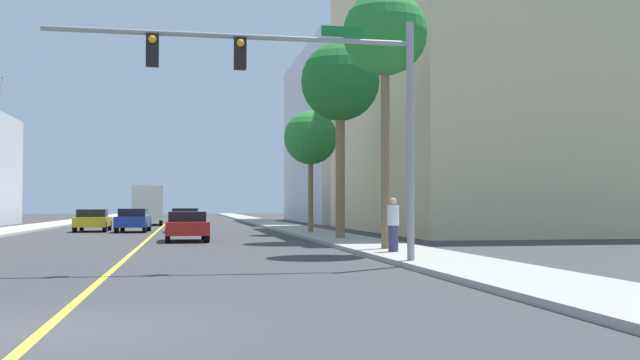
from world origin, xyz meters
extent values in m
plane|color=#38383A|center=(0.00, 42.00, 0.00)|extent=(192.00, 192.00, 0.00)
cube|color=beige|center=(-8.88, 42.00, 0.07)|extent=(2.97, 168.00, 0.15)
cube|color=#9E9B93|center=(8.88, 42.00, 0.07)|extent=(2.97, 168.00, 0.15)
cube|color=yellow|center=(0.00, 42.00, 0.00)|extent=(0.16, 144.00, 0.01)
cube|color=beige|center=(21.28, 33.31, 8.96)|extent=(16.77, 23.32, 17.93)
cube|color=silver|center=(20.47, 60.52, 8.42)|extent=(15.15, 23.89, 16.84)
cylinder|color=gray|center=(7.80, 8.77, 3.39)|extent=(0.20, 0.20, 6.49)
cylinder|color=gray|center=(3.01, 8.77, 6.05)|extent=(9.56, 0.14, 0.14)
cube|color=black|center=(3.17, 8.77, 5.60)|extent=(0.32, 0.24, 0.84)
sphere|color=orange|center=(3.17, 8.63, 5.85)|extent=(0.20, 0.20, 0.20)
cube|color=black|center=(0.94, 8.77, 5.60)|extent=(0.32, 0.24, 0.84)
sphere|color=orange|center=(0.94, 8.63, 5.85)|extent=(0.20, 0.20, 0.20)
cube|color=#147233|center=(5.88, 8.77, 6.30)|extent=(1.10, 0.04, 0.28)
cylinder|color=brown|center=(8.58, 14.05, 3.89)|extent=(0.30, 0.30, 7.49)
sphere|color=#287F33|center=(8.58, 14.05, 7.64)|extent=(2.95, 2.95, 2.95)
cone|color=#287F33|center=(9.47, 13.98, 7.44)|extent=(0.53, 1.42, 1.13)
cone|color=#287F33|center=(8.42, 14.92, 7.44)|extent=(1.39, 0.65, 1.53)
cone|color=#287F33|center=(7.70, 14.13, 7.44)|extent=(0.54, 1.41, 1.67)
cone|color=#287F33|center=(8.59, 13.17, 7.44)|extent=(1.42, 0.45, 1.48)
cylinder|color=brown|center=(8.72, 22.10, 3.73)|extent=(0.42, 0.42, 7.17)
sphere|color=#1E6B28|center=(8.72, 22.10, 7.32)|extent=(3.61, 3.61, 3.61)
cone|color=#1E6B28|center=(9.80, 21.99, 7.12)|extent=(0.58, 1.95, 1.43)
cone|color=#1E6B28|center=(8.75, 23.18, 7.12)|extent=(1.77, 0.50, 1.22)
cone|color=#1E6B28|center=(7.65, 22.23, 7.12)|extent=(0.60, 1.66, 1.35)
cone|color=#1E6B28|center=(8.59, 21.02, 7.12)|extent=(1.72, 0.62, 1.91)
cylinder|color=brown|center=(8.74, 30.14, 2.82)|extent=(0.29, 0.29, 5.34)
sphere|color=#287F33|center=(8.74, 30.14, 5.49)|extent=(3.06, 3.06, 3.06)
cone|color=#287F33|center=(9.64, 29.97, 5.29)|extent=(0.69, 1.67, 1.45)
cone|color=#287F33|center=(8.87, 31.05, 5.29)|extent=(1.50, 0.62, 1.56)
cone|color=#287F33|center=(7.83, 30.26, 5.29)|extent=(0.61, 1.76, 1.31)
cone|color=#287F33|center=(8.92, 29.24, 5.29)|extent=(1.58, 0.70, 1.68)
cube|color=red|center=(1.84, 23.34, 0.61)|extent=(1.97, 4.01, 0.58)
cube|color=black|center=(1.84, 23.34, 1.13)|extent=(1.70, 2.08, 0.44)
cylinder|color=black|center=(0.97, 24.75, 0.32)|extent=(0.23, 0.64, 0.64)
cylinder|color=black|center=(2.65, 24.79, 0.32)|extent=(0.23, 0.64, 0.64)
cylinder|color=black|center=(1.03, 21.89, 0.32)|extent=(0.23, 0.64, 0.64)
cylinder|color=black|center=(2.71, 21.93, 0.32)|extent=(0.23, 0.64, 0.64)
cube|color=#1E389E|center=(-1.37, 35.41, 0.64)|extent=(2.00, 3.96, 0.64)
cube|color=black|center=(-1.38, 35.33, 1.20)|extent=(1.69, 1.94, 0.47)
cylinder|color=black|center=(-2.13, 36.83, 0.32)|extent=(0.25, 0.65, 0.64)
cylinder|color=black|center=(-0.50, 36.76, 0.32)|extent=(0.25, 0.65, 0.64)
cylinder|color=black|center=(-2.25, 34.06, 0.32)|extent=(0.25, 0.65, 0.64)
cylinder|color=black|center=(-0.62, 33.98, 0.32)|extent=(0.25, 0.65, 0.64)
cube|color=gold|center=(-3.93, 36.84, 0.61)|extent=(2.00, 4.48, 0.58)
cube|color=black|center=(-3.93, 36.53, 1.15)|extent=(1.73, 1.94, 0.48)
cylinder|color=black|center=(-4.82, 38.51, 0.32)|extent=(0.23, 0.64, 0.64)
cylinder|color=black|center=(-3.09, 38.53, 0.32)|extent=(0.23, 0.64, 0.64)
cylinder|color=black|center=(-4.77, 35.15, 0.32)|extent=(0.23, 0.64, 0.64)
cylinder|color=black|center=(-3.04, 35.18, 0.32)|extent=(0.23, 0.64, 0.64)
cube|color=#BCBCC1|center=(1.72, 35.07, 0.65)|extent=(1.80, 4.27, 0.66)
cube|color=black|center=(1.72, 34.94, 1.22)|extent=(1.56, 2.22, 0.48)
cylinder|color=black|center=(0.93, 36.63, 0.32)|extent=(0.23, 0.64, 0.64)
cylinder|color=black|center=(2.46, 36.65, 0.32)|extent=(0.23, 0.64, 0.64)
cylinder|color=black|center=(0.97, 33.49, 0.32)|extent=(0.23, 0.64, 0.64)
cylinder|color=black|center=(2.51, 33.51, 0.32)|extent=(0.23, 0.64, 0.64)
cube|color=#194799|center=(-1.41, 54.53, 1.25)|extent=(2.47, 2.26, 1.60)
cube|color=silver|center=(-1.29, 50.63, 1.83)|extent=(2.58, 5.69, 2.75)
cylinder|color=black|center=(-2.46, 54.49, 0.45)|extent=(0.31, 0.91, 0.90)
cylinder|color=black|center=(-0.36, 54.56, 0.45)|extent=(0.31, 0.91, 0.90)
cylinder|color=black|center=(-2.29, 49.19, 0.45)|extent=(0.31, 0.91, 0.90)
cylinder|color=black|center=(-0.20, 49.26, 0.45)|extent=(0.31, 0.91, 0.90)
cylinder|color=#3F3859|center=(8.36, 12.35, 0.57)|extent=(0.32, 0.32, 0.84)
cylinder|color=silver|center=(8.36, 12.35, 1.32)|extent=(0.38, 0.38, 0.66)
sphere|color=tan|center=(8.36, 12.35, 1.76)|extent=(0.23, 0.23, 0.23)
camera|label=1|loc=(1.83, -9.85, 1.63)|focal=40.24mm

